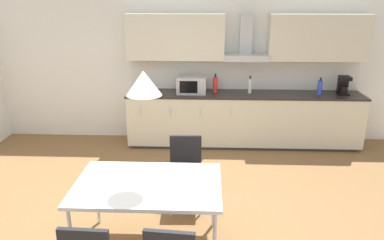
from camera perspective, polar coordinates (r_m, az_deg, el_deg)
The scene contains 13 objects.
ground_plane at distance 4.49m, azimuth -4.54°, elevation -14.96°, with size 9.35×7.94×0.02m, color brown.
wall_back at distance 6.52m, azimuth -2.06°, elevation 8.70°, with size 7.48×0.10×2.68m, color white.
kitchen_counter at distance 6.40m, azimuth 7.83°, elevation 0.16°, with size 3.89×0.64×0.90m.
backsplash_tile at distance 6.51m, azimuth 7.87°, elevation 6.71°, with size 3.87×0.02×0.47m, color silver.
upper_wall_cabinets at distance 6.25m, azimuth 8.27°, elevation 12.29°, with size 3.87×0.40×0.73m.
microwave at distance 6.22m, azimuth -0.10°, elevation 5.41°, with size 0.48×0.35×0.28m.
coffee_maker at distance 6.62m, azimuth 22.09°, elevation 4.94°, with size 0.18×0.19×0.30m.
bottle_white at distance 6.28m, azimuth 8.81°, elevation 5.19°, with size 0.06×0.06×0.29m.
bottle_red at distance 6.25m, azimuth 3.57°, elevation 5.42°, with size 0.08×0.08×0.32m.
bottle_blue at distance 6.44m, azimuth 18.89°, elevation 4.70°, with size 0.08×0.08×0.29m.
dining_table at distance 3.71m, azimuth -6.72°, elevation -10.13°, with size 1.41×0.94×0.74m.
chair_far_right at distance 4.50m, azimuth -0.99°, elevation -6.86°, with size 0.41×0.41×0.87m.
pendant_lamp at distance 3.34m, azimuth -7.39°, elevation 5.60°, with size 0.32×0.32×0.22m, color silver.
Camera 1 is at (0.50, -3.70, 2.48)m, focal length 35.00 mm.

